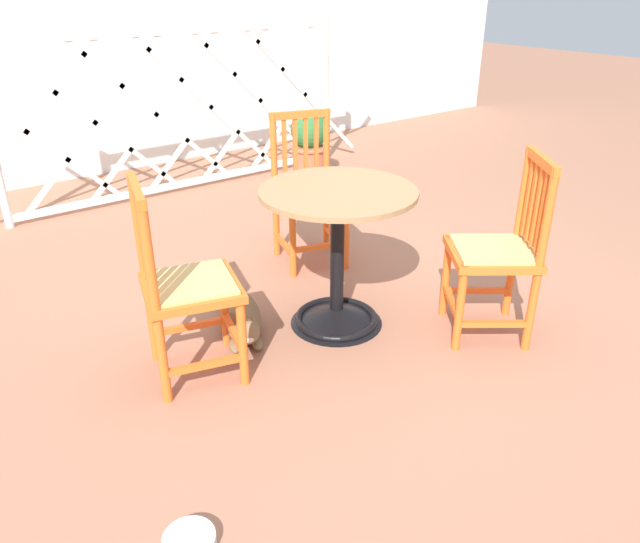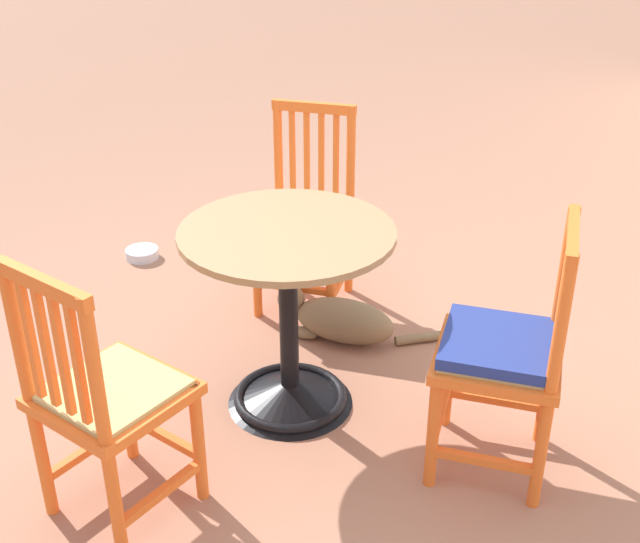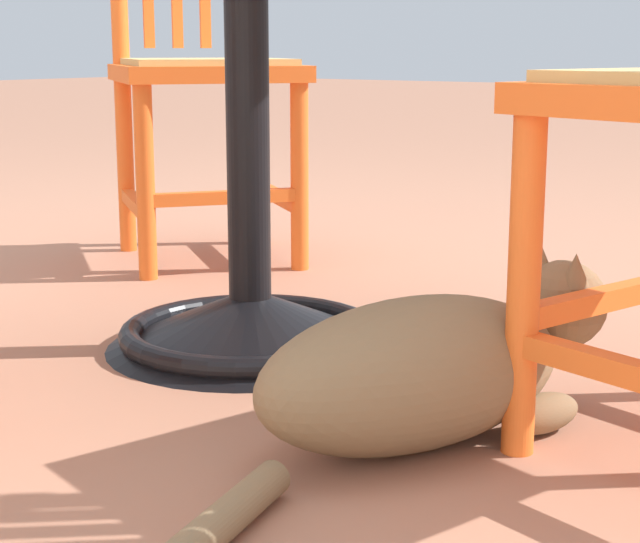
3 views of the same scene
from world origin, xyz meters
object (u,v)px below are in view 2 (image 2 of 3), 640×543
object	(u,v)px
orange_chair_at_corner	(106,400)
orange_chair_near_fence	(306,215)
cafe_table	(289,339)
tabby_cat	(337,319)
orange_chair_facing_out	(505,354)
pet_water_bowl	(142,254)

from	to	relation	value
orange_chair_at_corner	orange_chair_near_fence	world-z (taller)	same
cafe_table	tabby_cat	xyz separation A→B (m)	(-0.46, 0.19, -0.19)
orange_chair_facing_out	pet_water_bowl	bearing A→B (deg)	-136.29
orange_chair_facing_out	orange_chair_near_fence	xyz separation A→B (m)	(-1.15, -0.66, -0.01)
orange_chair_facing_out	pet_water_bowl	distance (m)	2.24
tabby_cat	pet_water_bowl	bearing A→B (deg)	-128.11
cafe_table	orange_chair_at_corner	size ratio (longest dim) A/B	0.83
cafe_table	orange_chair_at_corner	distance (m)	0.79
pet_water_bowl	orange_chair_facing_out	bearing A→B (deg)	43.71
tabby_cat	pet_water_bowl	world-z (taller)	tabby_cat
cafe_table	orange_chair_near_fence	xyz separation A→B (m)	(-0.80, 0.05, 0.15)
orange_chair_at_corner	pet_water_bowl	xyz separation A→B (m)	(-1.81, -0.28, -0.41)
cafe_table	pet_water_bowl	size ratio (longest dim) A/B	4.47
cafe_table	tabby_cat	distance (m)	0.53
orange_chair_facing_out	orange_chair_near_fence	distance (m)	1.32
cafe_table	tabby_cat	world-z (taller)	cafe_table
orange_chair_facing_out	cafe_table	bearing A→B (deg)	-116.06
orange_chair_at_corner	orange_chair_facing_out	size ratio (longest dim) A/B	1.00
orange_chair_at_corner	orange_chair_facing_out	world-z (taller)	same
pet_water_bowl	cafe_table	bearing A→B (deg)	33.05
orange_chair_at_corner	orange_chair_near_fence	distance (m)	1.48
tabby_cat	pet_water_bowl	size ratio (longest dim) A/B	4.34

